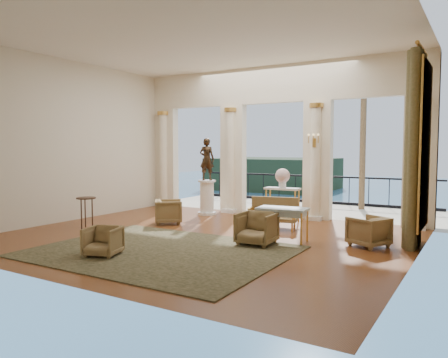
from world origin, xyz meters
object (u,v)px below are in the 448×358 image
Objects in this scene: armchair_c at (369,230)px; console_table at (282,193)px; armchair_a at (103,240)px; pedestal at (207,198)px; side_table at (86,202)px; armchair_d at (169,210)px; game_table at (282,211)px; settee at (274,213)px; statue at (207,159)px; armchair_b at (257,227)px.

console_table is (-2.84, 2.07, 0.43)m from armchair_c.
pedestal reaches higher than armchair_a.
side_table is at bearing 125.20° from armchair_a.
game_table reaches higher than armchair_d.
game_table is (0.79, -1.27, 0.27)m from settee.
settee is at bearing 147.14° from statue.
armchair_d is (-5.30, 0.04, 0.01)m from armchair_c.
settee is at bearing 30.00° from side_table.
armchair_b is 4.59m from statue.
armchair_c is 3.55m from console_table.
armchair_c is (2.07, 1.05, -0.03)m from armchair_b.
armchair_a is at bearing -134.27° from armchair_b.
settee is 1.63× the size of side_table.
side_table is (-3.84, -3.66, -0.10)m from console_table.
pedestal is 0.83× the size of statue.
pedestal is 1.20m from statue.
console_table reaches higher than armchair_b.
armchair_c is 5.30m from armchair_d.
pedestal reaches higher than armchair_b.
console_table is (-0.77, 3.12, 0.39)m from armchair_b.
settee is at bearing -76.56° from console_table.
console_table reaches higher than armchair_d.
pedestal is at bearing 144.92° from settee.
game_table is (3.55, -0.50, 0.31)m from armchair_d.
game_table is at bearing -33.96° from pedestal.
console_table is (2.45, 0.13, -0.93)m from statue.
armchair_c is 6.87m from side_table.
armchair_b is 1.92m from settee.
armchair_a is 4.54m from settee.
armchair_c is 1.83m from game_table.
console_table reaches higher than settee.
statue reaches higher than console_table.
armchair_c is (4.14, 3.43, 0.04)m from armchair_a.
game_table reaches higher than armchair_a.
armchair_a is at bearing -22.82° from armchair_c.
pedestal is (-1.16, 5.37, 0.20)m from armchair_a.
armchair_c is at bearing 23.53° from armchair_b.
console_table is (1.29, 5.50, 0.47)m from armchair_a.
statue is (-0.00, 1.90, 1.35)m from armchair_d.
armchair_d is (-1.16, 3.47, 0.05)m from armchair_a.
statue is (-5.30, 1.94, 1.36)m from armchair_c.
pedestal is (-0.00, 1.90, 0.15)m from armchair_d.
armchair_d is 2.16m from side_table.
armchair_b is 0.72× the size of pedestal.
pedestal is at bearing -82.58° from armchair_c.
armchair_a is 0.55× the size of game_table.
armchair_a is at bearing -77.81° from pedestal.
armchair_a is 5.50m from pedestal.
armchair_d is 0.91× the size of side_table.
armchair_d is (-3.22, 1.09, -0.02)m from armchair_b.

